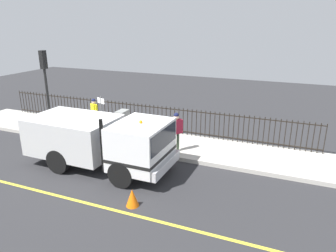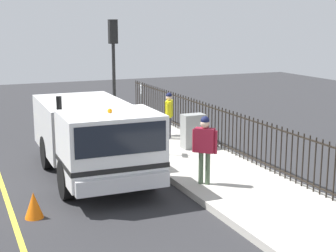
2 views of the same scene
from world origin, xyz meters
The scene contains 11 objects.
ground_plane centered at (0.00, 0.00, 0.00)m, with size 44.30×44.30×0.00m, color #2B2B2D.
sidewalk_slab centered at (2.96, 0.00, 0.09)m, with size 2.89×20.14×0.18m, color #B7B2A8.
lane_marking centered at (-2.63, 0.00, 0.00)m, with size 0.12×18.12×0.01m, color yellow.
work_truck centered at (-0.20, -0.52, 1.24)m, with size 2.42×5.89×2.42m.
worker_standing centered at (2.08, -2.63, 1.25)m, with size 0.51×0.50×1.75m.
pedestrian_distant centered at (3.27, 2.39, 1.17)m, with size 0.43×0.53×1.63m.
iron_fence centered at (4.24, 0.00, 0.86)m, with size 0.04×17.15×1.36m.
traffic_light_near centered at (1.78, 3.96, 3.10)m, with size 0.31×0.22×4.12m.
utility_cabinet centered at (3.46, 0.83, 0.73)m, with size 0.73×0.45×1.11m, color gray.
traffic_cone centered at (-2.19, -2.80, 0.29)m, with size 0.41×0.41×0.59m, color orange.
street_sign centered at (1.67, 0.82, 1.58)m, with size 0.21×0.48×2.24m.
Camera 1 is at (-9.77, -7.17, 5.59)m, focal length 33.59 mm.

